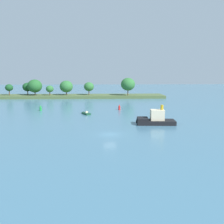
{
  "coord_description": "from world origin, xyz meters",
  "views": [
    {
      "loc": [
        -1.8,
        -53.24,
        13.16
      ],
      "look_at": [
        1.34,
        22.4,
        1.2
      ],
      "focal_mm": 42.15,
      "sensor_mm": 36.0,
      "label": 1
    }
  ],
  "objects_px": {
    "channel_buoy_red": "(119,107)",
    "channel_buoy_green": "(41,108)",
    "tugboat": "(155,119)",
    "fishing_skiff": "(86,113)"
  },
  "relations": [
    {
      "from": "channel_buoy_red",
      "to": "channel_buoy_green",
      "type": "distance_m",
      "value": 26.2
    },
    {
      "from": "tugboat",
      "to": "channel_buoy_green",
      "type": "bearing_deg",
      "value": 145.06
    },
    {
      "from": "fishing_skiff",
      "to": "tugboat",
      "type": "bearing_deg",
      "value": -40.97
    },
    {
      "from": "channel_buoy_green",
      "to": "channel_buoy_red",
      "type": "bearing_deg",
      "value": 2.41
    },
    {
      "from": "tugboat",
      "to": "fishing_skiff",
      "type": "xyz_separation_m",
      "value": [
        -17.95,
        15.59,
        -0.93
      ]
    },
    {
      "from": "channel_buoy_green",
      "to": "fishing_skiff",
      "type": "bearing_deg",
      "value": -26.65
    },
    {
      "from": "tugboat",
      "to": "channel_buoy_green",
      "type": "relative_size",
      "value": 5.13
    },
    {
      "from": "tugboat",
      "to": "channel_buoy_green",
      "type": "distance_m",
      "value": 40.76
    },
    {
      "from": "fishing_skiff",
      "to": "channel_buoy_green",
      "type": "xyz_separation_m",
      "value": [
        -15.46,
        7.76,
        0.53
      ]
    },
    {
      "from": "tugboat",
      "to": "channel_buoy_green",
      "type": "height_order",
      "value": "tugboat"
    }
  ]
}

